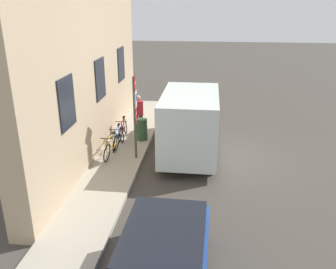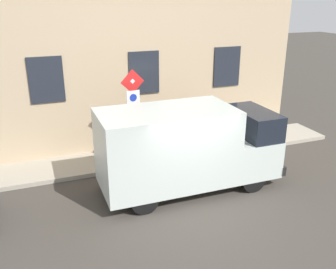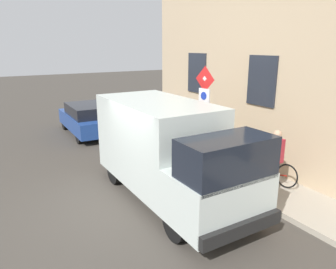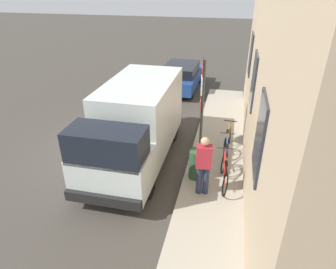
# 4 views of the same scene
# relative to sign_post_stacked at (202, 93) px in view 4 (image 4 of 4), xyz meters

# --- Properties ---
(ground_plane) EXTENTS (80.00, 80.00, 0.00)m
(ground_plane) POSITION_rel_sign_post_stacked_xyz_m (-3.10, -0.85, -2.11)
(ground_plane) COLOR #403B35
(sidewalk_slab) EXTENTS (1.71, 14.02, 0.14)m
(sidewalk_slab) POSITION_rel_sign_post_stacked_xyz_m (0.65, -0.85, -2.04)
(sidewalk_slab) COLOR #A99F8D
(sidewalk_slab) RESTS_ON ground_plane
(building_facade) EXTENTS (0.75, 12.02, 8.97)m
(building_facade) POSITION_rel_sign_post_stacked_xyz_m (1.86, -0.85, 2.38)
(building_facade) COLOR tan
(building_facade) RESTS_ON ground_plane
(sign_post_stacked) EXTENTS (0.18, 0.56, 3.06)m
(sign_post_stacked) POSITION_rel_sign_post_stacked_xyz_m (0.00, 0.00, 0.00)
(sign_post_stacked) COLOR #474C47
(sign_post_stacked) RESTS_ON sidewalk_slab
(delivery_van) EXTENTS (2.02, 5.34, 2.50)m
(delivery_van) POSITION_rel_sign_post_stacked_xyz_m (-1.90, -1.02, -0.78)
(delivery_van) COLOR silver
(delivery_van) RESTS_ON ground_plane
(parked_hatchback) EXTENTS (1.84, 4.04, 1.38)m
(parked_hatchback) POSITION_rel_sign_post_stacked_xyz_m (-1.75, 6.21, -1.38)
(parked_hatchback) COLOR navy
(parked_hatchback) RESTS_ON ground_plane
(bicycle_red) EXTENTS (0.46, 1.71, 0.89)m
(bicycle_red) POSITION_rel_sign_post_stacked_xyz_m (0.96, -1.92, -1.60)
(bicycle_red) COLOR black
(bicycle_red) RESTS_ON sidewalk_slab
(bicycle_blue) EXTENTS (0.46, 1.71, 0.89)m
(bicycle_blue) POSITION_rel_sign_post_stacked_xyz_m (0.96, -0.96, -1.60)
(bicycle_blue) COLOR black
(bicycle_blue) RESTS_ON sidewalk_slab
(bicycle_orange) EXTENTS (0.46, 1.71, 0.89)m
(bicycle_orange) POSITION_rel_sign_post_stacked_xyz_m (0.96, -0.01, -1.60)
(bicycle_orange) COLOR black
(bicycle_orange) RESTS_ON sidewalk_slab
(pedestrian) EXTENTS (0.43, 0.31, 1.72)m
(pedestrian) POSITION_rel_sign_post_stacked_xyz_m (0.40, -2.49, -1.04)
(pedestrian) COLOR #262B47
(pedestrian) RESTS_ON sidewalk_slab
(litter_bin) EXTENTS (0.44, 0.44, 0.90)m
(litter_bin) POSITION_rel_sign_post_stacked_xyz_m (0.15, -1.80, -1.52)
(litter_bin) COLOR #2D5133
(litter_bin) RESTS_ON sidewalk_slab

